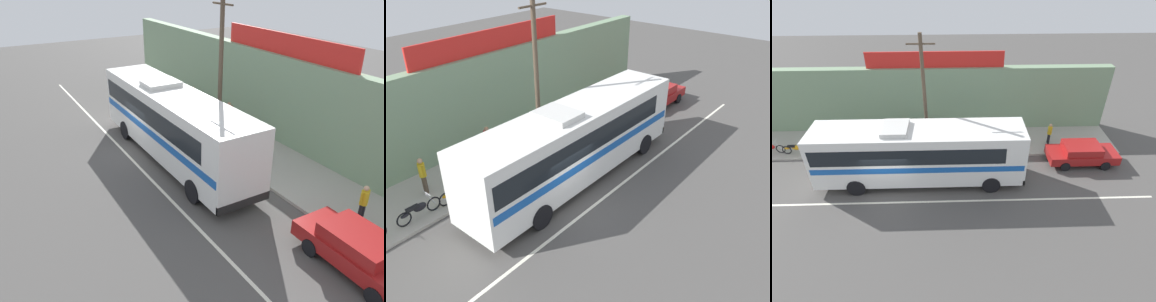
{
  "view_description": "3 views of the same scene",
  "coord_description": "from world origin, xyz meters",
  "views": [
    {
      "loc": [
        17.81,
        -7.03,
        9.08
      ],
      "look_at": [
        3.68,
        1.15,
        1.19
      ],
      "focal_mm": 36.31,
      "sensor_mm": 36.0,
      "label": 1
    },
    {
      "loc": [
        -10.13,
        -8.74,
        10.16
      ],
      "look_at": [
        1.86,
        1.12,
        1.42
      ],
      "focal_mm": 36.67,
      "sensor_mm": 36.0,
      "label": 2
    },
    {
      "loc": [
        3.85,
        -13.57,
        12.27
      ],
      "look_at": [
        4.34,
        1.08,
        2.12
      ],
      "focal_mm": 29.17,
      "sensor_mm": 36.0,
      "label": 3
    }
  ],
  "objects": [
    {
      "name": "parked_car",
      "position": [
        11.97,
        2.6,
        0.74
      ],
      "size": [
        4.39,
        1.88,
        1.37
      ],
      "color": "maroon",
      "rests_on": "ground_plane"
    },
    {
      "name": "intercity_bus",
      "position": [
        1.7,
        1.15,
        2.07
      ],
      "size": [
        11.97,
        2.67,
        3.78
      ],
      "color": "white",
      "rests_on": "ground_plane"
    },
    {
      "name": "ground_plane",
      "position": [
        0.0,
        0.0,
        0.0
      ],
      "size": [
        70.0,
        70.0,
        0.0
      ],
      "primitive_type": "plane",
      "color": "#4F4C49"
    },
    {
      "name": "pedestrian_far_right",
      "position": [
        0.29,
        5.63,
        1.13
      ],
      "size": [
        0.3,
        0.48,
        1.7
      ],
      "color": "navy",
      "rests_on": "sidewalk_slab"
    },
    {
      "name": "road_center_stripe",
      "position": [
        0.0,
        -0.8,
        0.0
      ],
      "size": [
        30.0,
        0.14,
        0.01
      ],
      "primitive_type": "cube",
      "color": "silver",
      "rests_on": "ground_plane"
    },
    {
      "name": "motorcycle_purple",
      "position": [
        -2.83,
        3.88,
        0.57
      ],
      "size": [
        1.92,
        0.56,
        0.94
      ],
      "color": "black",
      "rests_on": "sidewalk_slab"
    },
    {
      "name": "pedestrian_far_left",
      "position": [
        -3.44,
        5.38,
        1.13
      ],
      "size": [
        0.3,
        0.48,
        1.7
      ],
      "color": "brown",
      "rests_on": "sidewalk_slab"
    },
    {
      "name": "pedestrian_by_curb",
      "position": [
        10.4,
        4.73,
        1.04
      ],
      "size": [
        0.3,
        0.48,
        1.56
      ],
      "color": "black",
      "rests_on": "sidewalk_slab"
    },
    {
      "name": "storefront_facade",
      "position": [
        0.0,
        7.35,
        2.4
      ],
      "size": [
        30.0,
        0.7,
        4.8
      ],
      "primitive_type": "cube",
      "color": "gray",
      "rests_on": "ground_plane"
    },
    {
      "name": "sidewalk_slab",
      "position": [
        0.0,
        5.2,
        0.07
      ],
      "size": [
        30.0,
        3.6,
        0.14
      ],
      "primitive_type": "cube",
      "color": "#A8A399",
      "rests_on": "ground_plane"
    },
    {
      "name": "motorcycle_black",
      "position": [
        -4.61,
        3.98,
        0.57
      ],
      "size": [
        1.91,
        0.56,
        0.94
      ],
      "color": "black",
      "rests_on": "sidewalk_slab"
    },
    {
      "name": "utility_pole",
      "position": [
        2.05,
        3.74,
        4.22
      ],
      "size": [
        1.6,
        0.22,
        7.88
      ],
      "color": "brown",
      "rests_on": "sidewalk_slab"
    },
    {
      "name": "storefront_billboard",
      "position": [
        2.57,
        7.35,
        5.35
      ],
      "size": [
        9.43,
        0.12,
        1.1
      ],
      "primitive_type": "cube",
      "color": "red",
      "rests_on": "storefront_facade"
    }
  ]
}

